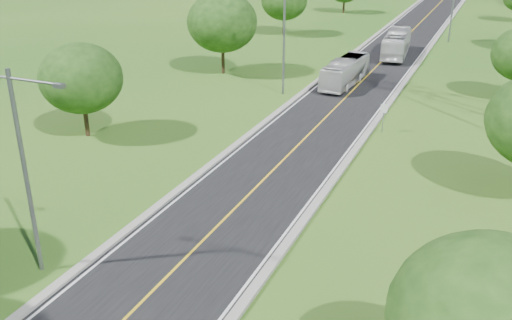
# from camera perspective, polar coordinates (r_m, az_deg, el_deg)

# --- Properties ---
(ground) EXTENTS (260.00, 260.00, 0.00)m
(ground) POSITION_cam_1_polar(r_m,az_deg,el_deg) (68.60, 12.02, 9.16)
(ground) COLOR #225919
(ground) RESTS_ON ground
(road) EXTENTS (8.00, 150.00, 0.06)m
(road) POSITION_cam_1_polar(r_m,az_deg,el_deg) (74.34, 13.03, 10.15)
(road) COLOR black
(road) RESTS_ON ground
(curb_left) EXTENTS (0.50, 150.00, 0.22)m
(curb_left) POSITION_cam_1_polar(r_m,az_deg,el_deg) (75.18, 9.81, 10.60)
(curb_left) COLOR gray
(curb_left) RESTS_ON ground
(curb_right) EXTENTS (0.50, 150.00, 0.22)m
(curb_right) POSITION_cam_1_polar(r_m,az_deg,el_deg) (73.70, 16.31, 9.77)
(curb_right) COLOR gray
(curb_right) RESTS_ON ground
(speed_limit_sign) EXTENTS (0.55, 0.09, 2.40)m
(speed_limit_sign) POSITION_cam_1_polar(r_m,az_deg,el_deg) (46.38, 12.65, 4.57)
(speed_limit_sign) COLOR slate
(speed_limit_sign) RESTS_ON ground
(streetlight_near_left) EXTENTS (5.90, 0.25, 10.00)m
(streetlight_near_left) POSITION_cam_1_polar(r_m,az_deg,el_deg) (27.64, -22.31, 0.25)
(streetlight_near_left) COLOR slate
(streetlight_near_left) RESTS_ON ground
(streetlight_mid_left) EXTENTS (5.90, 0.25, 10.00)m
(streetlight_mid_left) POSITION_cam_1_polar(r_m,az_deg,el_deg) (54.82, 2.82, 12.59)
(streetlight_mid_left) COLOR slate
(streetlight_mid_left) RESTS_ON ground
(tree_lb) EXTENTS (6.30, 6.30, 7.33)m
(tree_lb) POSITION_cam_1_polar(r_m,az_deg,el_deg) (45.68, -17.09, 7.82)
(tree_lb) COLOR black
(tree_lb) RESTS_ON ground
(tree_lc) EXTENTS (7.56, 7.56, 8.79)m
(tree_lc) POSITION_cam_1_polar(r_m,az_deg,el_deg) (62.98, -3.40, 13.59)
(tree_lc) COLOR black
(tree_lc) RESTS_ON ground
(tree_ld) EXTENTS (6.72, 6.72, 7.82)m
(tree_ld) POSITION_cam_1_polar(r_m,az_deg,el_deg) (85.64, 2.84, 15.68)
(tree_ld) COLOR black
(tree_ld) RESTS_ON ground
(bus_outbound) EXTENTS (3.57, 11.29, 3.09)m
(bus_outbound) POSITION_cam_1_polar(r_m,az_deg,el_deg) (73.80, 13.87, 11.23)
(bus_outbound) COLOR silver
(bus_outbound) RESTS_ON road
(bus_inbound) EXTENTS (2.78, 9.87, 2.72)m
(bus_inbound) POSITION_cam_1_polar(r_m,az_deg,el_deg) (59.61, 8.92, 8.74)
(bus_inbound) COLOR silver
(bus_inbound) RESTS_ON road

